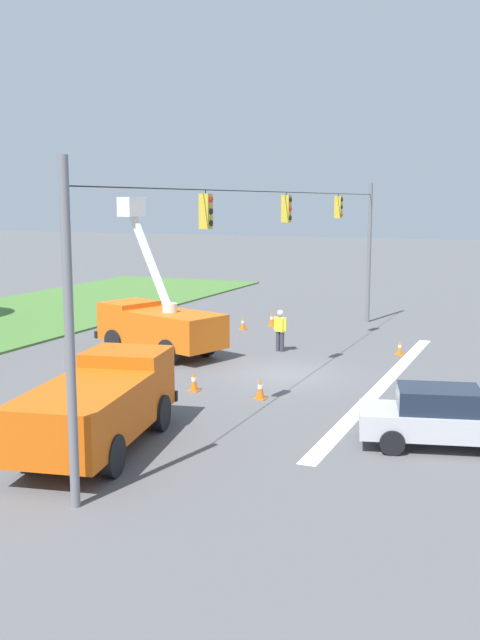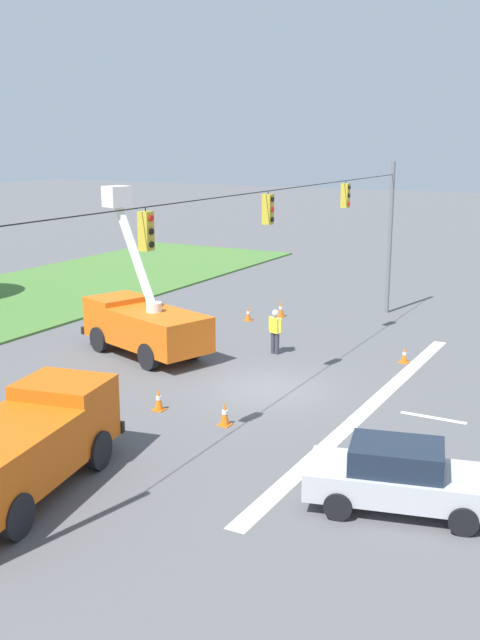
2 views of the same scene
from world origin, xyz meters
name	(u,v)px [view 2 (image 2 of 2)]	position (x,y,z in m)	size (l,w,h in m)	color
ground_plane	(266,388)	(0.00, 0.00, 0.00)	(200.00, 200.00, 0.00)	#565659
lane_markings	(416,415)	(0.00, -5.16, 0.00)	(17.60, 15.25, 0.01)	silver
signal_gantry	(268,259)	(0.04, 0.00, 4.43)	(26.20, 0.33, 7.20)	slate
utility_truck_bucket_lift	(144,321)	(1.35, 5.99, 1.35)	(3.97, 6.19, 6.45)	orange
utility_truck_support_near	(21,446)	(-9.60, 1.60, 1.19)	(6.63, 3.45, 2.18)	#D6560F
sedan_silver	(401,476)	(-6.07, -6.48, 0.79)	(2.76, 4.60, 1.56)	#B7B7BC
road_worker	(275,329)	(3.94, 1.59, 1.00)	(0.34, 0.63, 1.77)	#383842
traffic_cone_foreground_left	(248,314)	(8.29, 5.11, 0.32)	(0.36, 0.36, 0.66)	orange
traffic_cone_foreground_right	(159,400)	(-3.46, 1.98, 0.34)	(0.36, 0.36, 0.70)	orange
traffic_cone_mid_left	(281,309)	(9.70, 4.11, 0.38)	(0.36, 0.36, 0.76)	orange
traffic_cone_near_bucket	(404,355)	(5.21, -3.21, 0.29)	(0.36, 0.36, 0.61)	orange
traffic_cone_lane_edge_a	(225,414)	(-3.56, -0.44, 0.35)	(0.36, 0.36, 0.72)	orange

